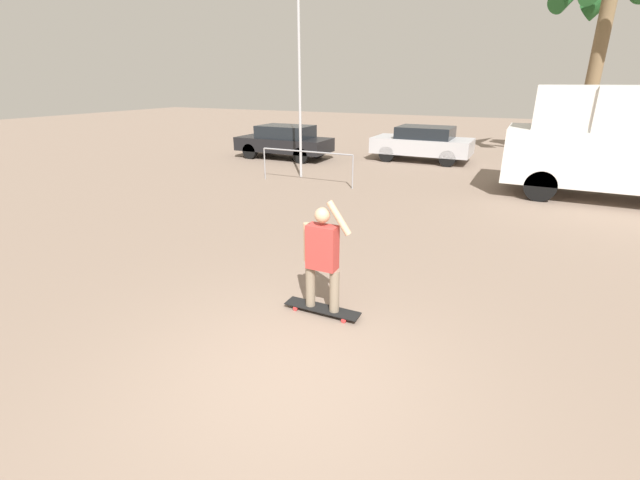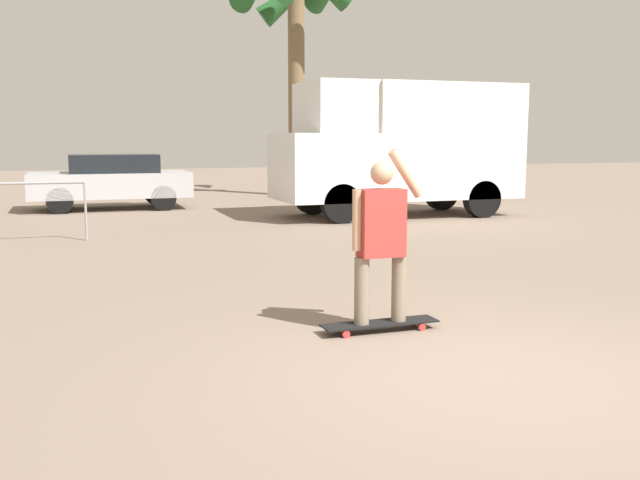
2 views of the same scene
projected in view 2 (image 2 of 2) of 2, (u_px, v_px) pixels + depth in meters
The scene contains 6 objects.
ground_plane at pixel (495, 377), 5.48m from camera, with size 80.00×80.00×0.00m, color gray.
skateboard at pixel (380, 324), 6.76m from camera, with size 1.14×0.26×0.09m.
person_skateboarder at pixel (381, 233), 6.64m from camera, with size 0.71×0.22×1.64m.
camper_van at pixel (401, 145), 16.74m from camera, with size 5.67×2.22×3.08m.
parked_car_silver at pixel (111, 180), 18.50m from camera, with size 4.01×1.92×1.42m.
palm_tree_near_van at pixel (293, 1), 22.20m from camera, with size 4.14×4.09×7.69m.
Camera 2 is at (-3.00, -4.54, 1.81)m, focal length 40.00 mm.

